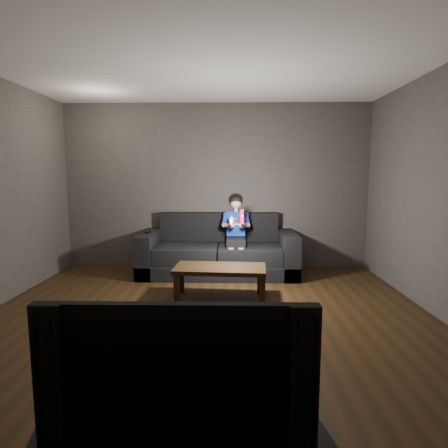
{
  "coord_description": "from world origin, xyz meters",
  "views": [
    {
      "loc": [
        0.27,
        -3.71,
        1.54
      ],
      "look_at": [
        0.15,
        1.55,
        0.85
      ],
      "focal_mm": 30.0,
      "sensor_mm": 36.0,
      "label": 1
    }
  ],
  "objects": [
    {
      "name": "tv",
      "position": [
        0.06,
        -2.27,
        0.76
      ],
      "size": [
        1.08,
        0.15,
        0.62
      ],
      "primitive_type": "imported",
      "rotation": [
        0.0,
        0.0,
        0.01
      ],
      "color": "black",
      "rests_on": "media_console"
    },
    {
      "name": "nunchuk_white",
      "position": [
        0.25,
        1.57,
        0.9
      ],
      "size": [
        0.06,
        0.08,
        0.14
      ],
      "color": "white",
      "rests_on": "child"
    },
    {
      "name": "ceiling",
      "position": [
        0.0,
        0.0,
        2.7
      ],
      "size": [
        5.0,
        5.0,
        0.02
      ],
      "primitive_type": "cube",
      "color": "beige",
      "rests_on": "back_wall"
    },
    {
      "name": "coffee_table",
      "position": [
        0.12,
        0.83,
        0.36
      ],
      "size": [
        1.16,
        0.64,
        0.41
      ],
      "color": "black",
      "rests_on": "floor"
    },
    {
      "name": "floor",
      "position": [
        0.0,
        0.0,
        0.0
      ],
      "size": [
        5.0,
        5.0,
        0.0
      ],
      "primitive_type": "plane",
      "color": "black",
      "rests_on": "ground"
    },
    {
      "name": "front_wall",
      "position": [
        0.0,
        -2.5,
        1.35
      ],
      "size": [
        5.0,
        0.04,
        2.7
      ],
      "primitive_type": "cube",
      "color": "#3C3734",
      "rests_on": "ground"
    },
    {
      "name": "wii_console",
      "position": [
        0.55,
        -2.27,
        0.55
      ],
      "size": [
        0.09,
        0.17,
        0.21
      ],
      "primitive_type": "cube",
      "rotation": [
        0.0,
        0.0,
        -0.23
      ],
      "color": "white",
      "rests_on": "media_console"
    },
    {
      "name": "wii_remote_red",
      "position": [
        0.4,
        1.57,
        0.95
      ],
      "size": [
        0.06,
        0.08,
        0.21
      ],
      "color": "red",
      "rests_on": "child"
    },
    {
      "name": "back_wall",
      "position": [
        0.0,
        2.5,
        1.35
      ],
      "size": [
        5.0,
        0.04,
        2.7
      ],
      "primitive_type": "cube",
      "color": "#3C3734",
      "rests_on": "ground"
    },
    {
      "name": "child",
      "position": [
        0.32,
        1.97,
        0.74
      ],
      "size": [
        0.43,
        0.52,
        1.05
      ],
      "color": "black",
      "rests_on": "sofa"
    },
    {
      "name": "wii_remote_black",
      "position": [
        -1.03,
        1.96,
        0.67
      ],
      "size": [
        0.04,
        0.15,
        0.03
      ],
      "color": "black",
      "rests_on": "sofa"
    },
    {
      "name": "sofa",
      "position": [
        0.05,
        2.05,
        0.3
      ],
      "size": [
        2.4,
        1.04,
        0.93
      ],
      "color": "black",
      "rests_on": "floor"
    }
  ]
}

